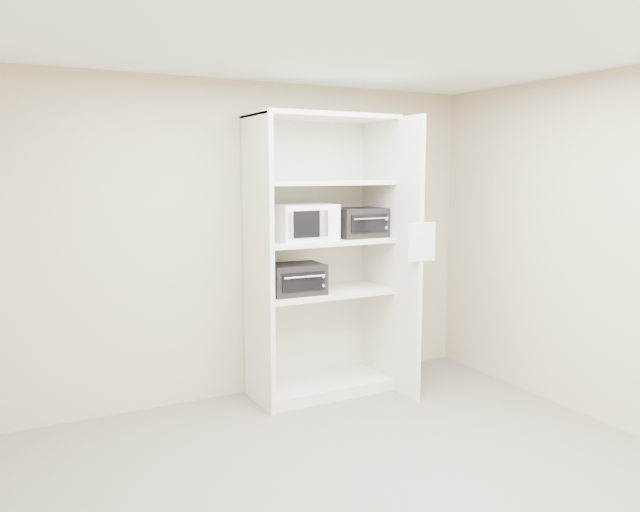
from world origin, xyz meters
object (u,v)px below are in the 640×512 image
microwave (303,222)px  toaster_oven_lower (295,279)px  shelving_unit (326,265)px  toaster_oven_upper (358,223)px

microwave → toaster_oven_lower: 0.48m
shelving_unit → toaster_oven_lower: shelving_unit is taller
microwave → toaster_oven_lower: microwave is taller
microwave → toaster_oven_upper: size_ratio=1.13×
toaster_oven_upper → toaster_oven_lower: 0.77m
microwave → toaster_oven_upper: bearing=-1.5°
microwave → toaster_oven_upper: 0.54m
shelving_unit → toaster_oven_lower: 0.34m
toaster_oven_lower → microwave: bearing=11.6°
shelving_unit → toaster_oven_upper: size_ratio=5.44×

